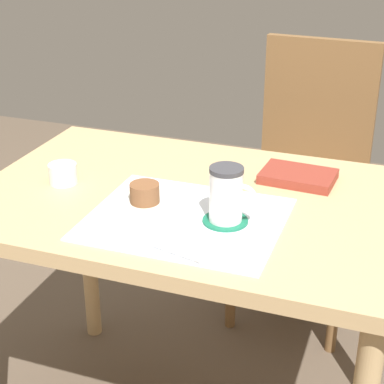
% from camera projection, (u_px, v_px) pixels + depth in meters
% --- Properties ---
extents(dining_table, '(1.03, 0.70, 0.73)m').
position_uv_depth(dining_table, '(191.00, 231.00, 1.57)').
color(dining_table, tan).
rests_on(dining_table, ground_plane).
extents(wooden_chair, '(0.44, 0.44, 0.95)m').
position_uv_depth(wooden_chair, '(307.00, 171.00, 2.20)').
color(wooden_chair, brown).
rests_on(wooden_chair, ground_plane).
extents(placemat, '(0.42, 0.36, 0.00)m').
position_uv_depth(placemat, '(186.00, 219.00, 1.42)').
color(placemat, white).
rests_on(placemat, dining_table).
extents(pastry_plate, '(0.16, 0.16, 0.01)m').
position_uv_depth(pastry_plate, '(145.00, 204.00, 1.47)').
color(pastry_plate, silver).
rests_on(pastry_plate, placemat).
extents(pastry, '(0.07, 0.07, 0.05)m').
position_uv_depth(pastry, '(145.00, 193.00, 1.45)').
color(pastry, brown).
rests_on(pastry, pastry_plate).
extents(coffee_coaster, '(0.10, 0.10, 0.00)m').
position_uv_depth(coffee_coaster, '(225.00, 221.00, 1.40)').
color(coffee_coaster, '#196B4C').
rests_on(coffee_coaster, placemat).
extents(coffee_mug, '(0.11, 0.07, 0.12)m').
position_uv_depth(coffee_mug, '(227.00, 194.00, 1.37)').
color(coffee_mug, white).
rests_on(coffee_mug, coffee_coaster).
extents(teaspoon, '(0.13, 0.04, 0.01)m').
position_uv_depth(teaspoon, '(173.00, 252.00, 1.28)').
color(teaspoon, silver).
rests_on(teaspoon, placemat).
extents(sugar_bowl, '(0.07, 0.07, 0.05)m').
position_uv_depth(sugar_bowl, '(63.00, 174.00, 1.59)').
color(sugar_bowl, white).
rests_on(sugar_bowl, dining_table).
extents(small_book, '(0.19, 0.14, 0.02)m').
position_uv_depth(small_book, '(298.00, 176.00, 1.61)').
color(small_book, maroon).
rests_on(small_book, dining_table).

